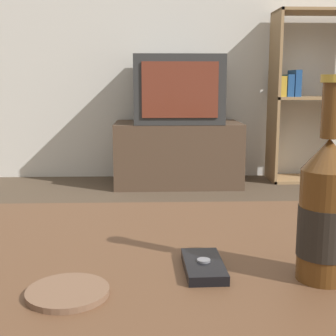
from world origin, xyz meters
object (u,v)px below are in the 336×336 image
object	(u,v)px
cell_phone	(204,266)
bookshelf	(309,96)
tv_stand	(178,154)
television	(178,89)
beer_bottle	(324,211)

from	to	relation	value
cell_phone	bookshelf	bearing A→B (deg)	67.14
tv_stand	bookshelf	world-z (taller)	bookshelf
tv_stand	bookshelf	bearing A→B (deg)	6.15
television	bookshelf	distance (m)	0.97
beer_bottle	cell_phone	xyz separation A→B (m)	(-0.16, 0.03, -0.09)
tv_stand	beer_bottle	size ratio (longest dim) A/B	3.21
television	cell_phone	size ratio (longest dim) A/B	5.39
tv_stand	bookshelf	distance (m)	1.05
cell_phone	television	bearing A→B (deg)	85.88
television	cell_phone	bearing A→B (deg)	-92.44
tv_stand	cell_phone	size ratio (longest dim) A/B	7.88
television	cell_phone	distance (m)	2.68
television	beer_bottle	world-z (taller)	television
television	beer_bottle	bearing A→B (deg)	-89.05
beer_bottle	cell_phone	world-z (taller)	beer_bottle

